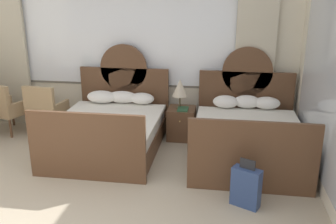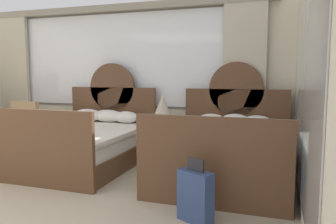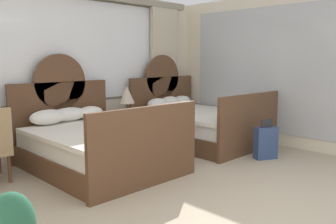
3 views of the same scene
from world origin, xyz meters
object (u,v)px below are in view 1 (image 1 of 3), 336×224
at_px(table_lamp_on_nightstand, 180,88).
at_px(bed_near_mirror, 247,137).
at_px(book_on_nightstand, 183,109).
at_px(armchair_by_window_left, 45,108).
at_px(nightstand_between_beds, 181,123).
at_px(suitcase_on_floor, 246,187).
at_px(armchair_by_window_centre, 6,106).
at_px(bed_near_window, 110,129).

bearing_deg(table_lamp_on_nightstand, bed_near_mirror, -29.87).
relative_size(bed_near_mirror, book_on_nightstand, 8.18).
xyz_separation_m(bed_near_mirror, table_lamp_on_nightstand, (-1.15, 0.66, 0.58)).
bearing_deg(armchair_by_window_left, book_on_nightstand, 2.75).
relative_size(nightstand_between_beds, suitcase_on_floor, 0.90).
xyz_separation_m(armchair_by_window_centre, suitcase_on_floor, (4.29, -1.88, -0.26)).
bearing_deg(armchair_by_window_centre, nightstand_between_beds, 3.74).
bearing_deg(suitcase_on_floor, nightstand_between_beds, 116.42).
distance_m(armchair_by_window_left, suitcase_on_floor, 3.99).
distance_m(bed_near_window, suitcase_on_floor, 2.60).
distance_m(bed_near_window, bed_near_mirror, 2.24).
xyz_separation_m(book_on_nightstand, armchair_by_window_centre, (-3.28, -0.12, -0.07)).
xyz_separation_m(bed_near_window, nightstand_between_beds, (1.12, 0.65, -0.07)).
bearing_deg(armchair_by_window_centre, table_lamp_on_nightstand, 3.90).
xyz_separation_m(book_on_nightstand, suitcase_on_floor, (1.01, -2.00, -0.33)).
height_order(bed_near_mirror, table_lamp_on_nightstand, bed_near_mirror).
xyz_separation_m(bed_near_window, suitcase_on_floor, (2.16, -1.45, -0.10)).
xyz_separation_m(nightstand_between_beds, suitcase_on_floor, (1.04, -2.10, -0.03)).
relative_size(nightstand_between_beds, table_lamp_on_nightstand, 1.08).
height_order(armchair_by_window_centre, suitcase_on_floor, armchair_by_window_centre).
bearing_deg(armchair_by_window_left, bed_near_mirror, -6.98).
bearing_deg(bed_near_window, armchair_by_window_left, 162.11).
bearing_deg(bed_near_mirror, suitcase_on_floor, -93.07).
bearing_deg(table_lamp_on_nightstand, suitcase_on_floor, -62.93).
height_order(bed_near_window, armchair_by_window_centre, bed_near_window).
xyz_separation_m(bed_near_window, armchair_by_window_centre, (-2.13, 0.44, 0.16)).
height_order(bed_near_mirror, armchair_by_window_centre, bed_near_mirror).
relative_size(bed_near_window, suitcase_on_floor, 3.37).
relative_size(bed_near_window, nightstand_between_beds, 3.75).
bearing_deg(bed_near_mirror, nightstand_between_beds, 149.65).
bearing_deg(book_on_nightstand, armchair_by_window_centre, -177.97).
bearing_deg(table_lamp_on_nightstand, book_on_nightstand, -56.51).
bearing_deg(armchair_by_window_centre, suitcase_on_floor, -23.72).
height_order(nightstand_between_beds, armchair_by_window_left, armchair_by_window_left).
bearing_deg(suitcase_on_floor, armchair_by_window_centre, 156.28).
height_order(bed_near_window, bed_near_mirror, same).
distance_m(table_lamp_on_nightstand, armchair_by_window_left, 2.48).
distance_m(nightstand_between_beds, armchair_by_window_centre, 3.26).
bearing_deg(armchair_by_window_centre, bed_near_mirror, -5.79).
xyz_separation_m(bed_near_mirror, suitcase_on_floor, (-0.08, -1.44, -0.09)).
distance_m(nightstand_between_beds, table_lamp_on_nightstand, 0.65).
xyz_separation_m(table_lamp_on_nightstand, book_on_nightstand, (0.07, -0.10, -0.35)).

